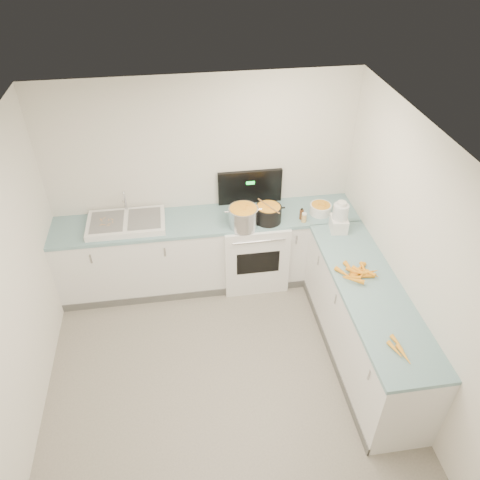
{
  "coord_description": "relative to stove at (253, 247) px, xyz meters",
  "views": [
    {
      "loc": [
        -0.27,
        -2.72,
        4.0
      ],
      "look_at": [
        0.3,
        1.1,
        1.05
      ],
      "focal_mm": 35.0,
      "sensor_mm": 36.0,
      "label": 1
    }
  ],
  "objects": [
    {
      "name": "food_processor",
      "position": [
        0.87,
        -0.42,
        0.62
      ],
      "size": [
        0.21,
        0.24,
        0.37
      ],
      "color": "white",
      "rests_on": "counter_right"
    },
    {
      "name": "mixing_bowl",
      "position": [
        0.77,
        -0.07,
        0.52
      ],
      "size": [
        0.3,
        0.3,
        0.11
      ],
      "primitive_type": "cylinder",
      "rotation": [
        0.0,
        0.0,
        0.22
      ],
      "color": "white",
      "rests_on": "counter_back"
    },
    {
      "name": "wooden_spoon",
      "position": [
        0.14,
        -0.13,
        0.67
      ],
      "size": [
        0.19,
        0.33,
        0.02
      ],
      "primitive_type": "cylinder",
      "rotation": [
        1.57,
        0.0,
        0.49
      ],
      "color": "#AD7A47",
      "rests_on": "black_pot"
    },
    {
      "name": "floor",
      "position": [
        -0.55,
        -1.69,
        -0.47
      ],
      "size": [
        3.5,
        4.0,
        0.0
      ],
      "primitive_type": null,
      "color": "gray",
      "rests_on": "ground"
    },
    {
      "name": "counter_right",
      "position": [
        0.9,
        -1.39,
        -0.0
      ],
      "size": [
        0.62,
        2.2,
        0.94
      ],
      "color": "white",
      "rests_on": "ground"
    },
    {
      "name": "sink",
      "position": [
        -1.45,
        0.02,
        0.5
      ],
      "size": [
        0.86,
        0.52,
        0.31
      ],
      "color": "white",
      "rests_on": "counter_back"
    },
    {
      "name": "wall_right",
      "position": [
        1.2,
        -1.69,
        0.78
      ],
      "size": [
        0.0,
        4.0,
        2.5
      ],
      "primitive_type": null,
      "rotation": [
        1.57,
        0.0,
        -1.57
      ],
      "color": "silver",
      "rests_on": "ground"
    },
    {
      "name": "spice_jar",
      "position": [
        0.54,
        -0.21,
        0.51
      ],
      "size": [
        0.06,
        0.06,
        0.1
      ],
      "primitive_type": "cylinder",
      "color": "#E5B266",
      "rests_on": "counter_back"
    },
    {
      "name": "peelings",
      "position": [
        -1.65,
        0.02,
        0.54
      ],
      "size": [
        0.18,
        0.23,
        0.01
      ],
      "color": "tan",
      "rests_on": "sink"
    },
    {
      "name": "black_pot",
      "position": [
        0.14,
        -0.13,
        0.55
      ],
      "size": [
        0.39,
        0.39,
        0.21
      ],
      "primitive_type": "cylinder",
      "rotation": [
        0.0,
        0.0,
        0.42
      ],
      "color": "black",
      "rests_on": "stove"
    },
    {
      "name": "carrot_pile",
      "position": [
        0.83,
        -1.18,
        0.5
      ],
      "size": [
        0.41,
        0.36,
        0.07
      ],
      "color": "#FE9E1F",
      "rests_on": "counter_right"
    },
    {
      "name": "steel_pot",
      "position": [
        -0.15,
        -0.17,
        0.57
      ],
      "size": [
        0.41,
        0.41,
        0.25
      ],
      "primitive_type": "cylinder",
      "rotation": [
        0.0,
        0.0,
        0.27
      ],
      "color": "silver",
      "rests_on": "stove"
    },
    {
      "name": "wall_left",
      "position": [
        -2.3,
        -1.69,
        0.78
      ],
      "size": [
        0.0,
        4.0,
        2.5
      ],
      "primitive_type": null,
      "rotation": [
        1.57,
        0.0,
        1.57
      ],
      "color": "silver",
      "rests_on": "ground"
    },
    {
      "name": "wall_back",
      "position": [
        -0.55,
        0.31,
        0.78
      ],
      "size": [
        3.5,
        0.0,
        2.5
      ],
      "primitive_type": null,
      "rotation": [
        1.57,
        0.0,
        0.0
      ],
      "color": "silver",
      "rests_on": "ground"
    },
    {
      "name": "counter_back",
      "position": [
        -0.55,
        0.01,
        -0.0
      ],
      "size": [
        3.5,
        0.62,
        0.94
      ],
      "color": "white",
      "rests_on": "ground"
    },
    {
      "name": "peeled_carrots",
      "position": [
        0.84,
        -2.12,
        0.49
      ],
      "size": [
        0.13,
        0.31,
        0.04
      ],
      "color": "#FFA326",
      "rests_on": "counter_right"
    },
    {
      "name": "stove",
      "position": [
        0.0,
        0.0,
        0.0
      ],
      "size": [
        0.76,
        0.65,
        1.36
      ],
      "color": "white",
      "rests_on": "ground"
    },
    {
      "name": "extract_bottle",
      "position": [
        0.53,
        -0.15,
        0.53
      ],
      "size": [
        0.05,
        0.05,
        0.12
      ],
      "primitive_type": "cylinder",
      "color": "#593319",
      "rests_on": "counter_back"
    },
    {
      "name": "ceiling",
      "position": [
        -0.55,
        -1.69,
        2.03
      ],
      "size": [
        3.5,
        4.0,
        0.0
      ],
      "primitive_type": null,
      "rotation": [
        3.14,
        0.0,
        0.0
      ],
      "color": "silver",
      "rests_on": "ground"
    }
  ]
}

